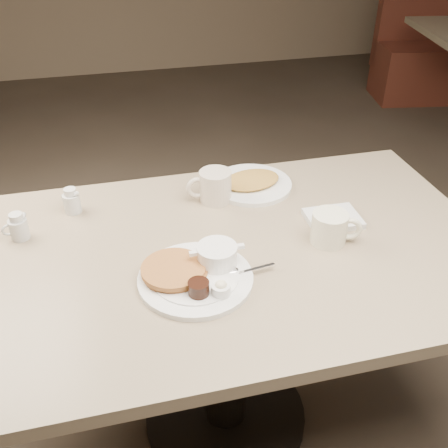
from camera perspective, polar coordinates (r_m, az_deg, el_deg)
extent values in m
cube|color=#4C3F33|center=(1.96, 0.15, -20.78)|extent=(7.00, 8.00, 0.02)
cube|color=tan|center=(1.42, 0.19, -3.44)|extent=(1.50, 0.90, 0.04)
cylinder|color=black|center=(1.66, 0.17, -13.16)|extent=(0.14, 0.14, 0.69)
cylinder|color=black|center=(1.94, 0.15, -20.35)|extent=(0.56, 0.56, 0.03)
cylinder|color=white|center=(1.30, -3.19, -6.09)|extent=(0.29, 0.29, 0.01)
cylinder|color=white|center=(1.30, -3.20, -5.77)|extent=(0.22, 0.22, 0.00)
cylinder|color=#B77133|center=(1.31, -5.46, -5.23)|extent=(0.17, 0.17, 0.01)
cylinder|color=#B77133|center=(1.30, -5.68, -5.00)|extent=(0.16, 0.16, 0.01)
cylinder|color=white|center=(1.32, -0.78, -3.50)|extent=(0.10, 0.10, 0.05)
cube|color=white|center=(1.30, -3.40, -3.28)|extent=(0.02, 0.01, 0.01)
cube|color=white|center=(1.32, 1.78, -2.51)|extent=(0.02, 0.01, 0.01)
ellipsoid|color=white|center=(1.31, -1.37, -3.01)|extent=(0.05, 0.05, 0.03)
ellipsoid|color=white|center=(1.31, -0.10, -3.13)|extent=(0.04, 0.04, 0.02)
cylinder|color=black|center=(1.23, -2.84, -7.18)|extent=(0.05, 0.05, 0.04)
cylinder|color=white|center=(1.24, -0.34, -7.29)|extent=(0.05, 0.05, 0.03)
ellipsoid|color=#FFF0C4|center=(1.23, -0.35, -6.80)|extent=(0.03, 0.03, 0.02)
cube|color=white|center=(1.32, 3.39, -5.03)|extent=(0.12, 0.03, 0.00)
ellipsoid|color=white|center=(1.31, 0.87, -5.16)|extent=(0.04, 0.03, 0.01)
cylinder|color=white|center=(1.44, 11.62, -0.42)|extent=(0.13, 0.13, 0.09)
cylinder|color=#2D2921|center=(1.42, 11.80, 0.91)|extent=(0.10, 0.10, 0.01)
torus|color=white|center=(1.45, 13.78, -0.54)|extent=(0.07, 0.04, 0.07)
cube|color=silver|center=(1.55, 12.04, 0.60)|extent=(0.16, 0.13, 0.02)
cylinder|color=beige|center=(1.60, -0.97, 4.22)|extent=(0.11, 0.11, 0.10)
torus|color=beige|center=(1.59, -2.95, 4.04)|extent=(0.07, 0.02, 0.07)
cylinder|color=silver|center=(1.55, -21.84, -0.52)|extent=(0.06, 0.06, 0.06)
cylinder|color=silver|center=(1.52, -22.16, 0.72)|extent=(0.04, 0.04, 0.02)
cone|color=silver|center=(1.53, -21.38, 0.79)|extent=(0.02, 0.02, 0.02)
torus|color=silver|center=(1.54, -22.88, -0.64)|extent=(0.04, 0.02, 0.04)
cylinder|color=silver|center=(1.61, -16.54, 2.24)|extent=(0.06, 0.06, 0.06)
cylinder|color=silver|center=(1.59, -16.78, 3.45)|extent=(0.04, 0.04, 0.02)
cone|color=silver|center=(1.58, -16.26, 3.14)|extent=(0.03, 0.03, 0.02)
torus|color=silver|center=(1.63, -17.23, 2.65)|extent=(0.03, 0.03, 0.04)
cylinder|color=white|center=(1.69, 3.07, 4.42)|extent=(0.32, 0.32, 0.01)
ellipsoid|color=gold|center=(1.68, 3.09, 4.94)|extent=(0.22, 0.18, 0.02)
cube|color=#5F2A1E|center=(4.90, 23.57, 15.31)|extent=(1.25, 0.65, 0.45)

